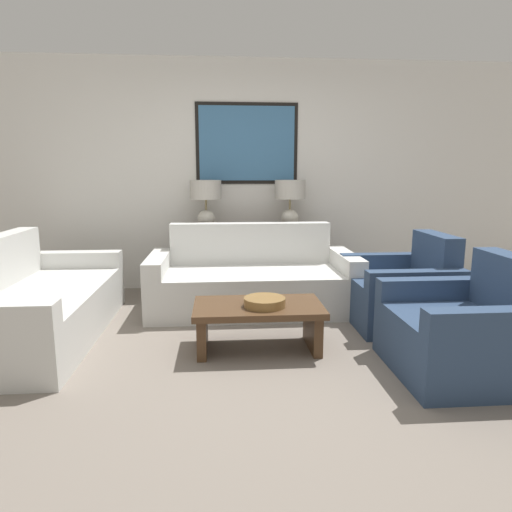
{
  "coord_description": "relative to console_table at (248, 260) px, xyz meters",
  "views": [
    {
      "loc": [
        -0.32,
        -3.13,
        1.38
      ],
      "look_at": [
        -0.01,
        0.8,
        0.65
      ],
      "focal_mm": 32.0,
      "sensor_mm": 36.0,
      "label": 1
    }
  ],
  "objects": [
    {
      "name": "table_lamp_left",
      "position": [
        -0.48,
        0.0,
        0.73
      ],
      "size": [
        0.35,
        0.35,
        0.55
      ],
      "color": "silver",
      "rests_on": "console_table"
    },
    {
      "name": "armchair_near_camera",
      "position": [
        1.33,
        -2.33,
        -0.08
      ],
      "size": [
        0.86,
        0.93,
        0.83
      ],
      "color": "navy",
      "rests_on": "ground_plane"
    },
    {
      "name": "decorative_bowl",
      "position": [
        0.01,
        -1.85,
        0.03
      ],
      "size": [
        0.32,
        0.32,
        0.07
      ],
      "color": "olive",
      "rests_on": "coffee_table"
    },
    {
      "name": "table_lamp_right",
      "position": [
        0.48,
        0.0,
        0.73
      ],
      "size": [
        0.35,
        0.35,
        0.55
      ],
      "color": "silver",
      "rests_on": "console_table"
    },
    {
      "name": "couch_by_side",
      "position": [
        -1.88,
        -1.39,
        -0.09
      ],
      "size": [
        0.95,
        2.06,
        0.84
      ],
      "color": "silver",
      "rests_on": "ground_plane"
    },
    {
      "name": "coffee_table",
      "position": [
        -0.04,
        -1.79,
        -0.1
      ],
      "size": [
        1.0,
        0.58,
        0.36
      ],
      "color": "#4C331E",
      "rests_on": "ground_plane"
    },
    {
      "name": "ground_plane",
      "position": [
        0.0,
        -2.06,
        -0.37
      ],
      "size": [
        20.0,
        20.0,
        0.0
      ],
      "primitive_type": "plane",
      "color": "slate"
    },
    {
      "name": "console_table",
      "position": [
        0.0,
        0.0,
        0.0
      ],
      "size": [
        1.45,
        0.39,
        0.73
      ],
      "color": "#332319",
      "rests_on": "ground_plane"
    },
    {
      "name": "armchair_near_back_wall",
      "position": [
        1.33,
        -1.26,
        -0.08
      ],
      "size": [
        0.86,
        0.93,
        0.83
      ],
      "color": "navy",
      "rests_on": "ground_plane"
    },
    {
      "name": "couch_by_back_wall",
      "position": [
        0.0,
        -0.69,
        -0.09
      ],
      "size": [
        2.06,
        0.95,
        0.84
      ],
      "color": "silver",
      "rests_on": "ground_plane"
    },
    {
      "name": "back_wall",
      "position": [
        0.0,
        0.28,
        0.96
      ],
      "size": [
        8.26,
        0.12,
        2.65
      ],
      "color": "silver",
      "rests_on": "ground_plane"
    }
  ]
}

